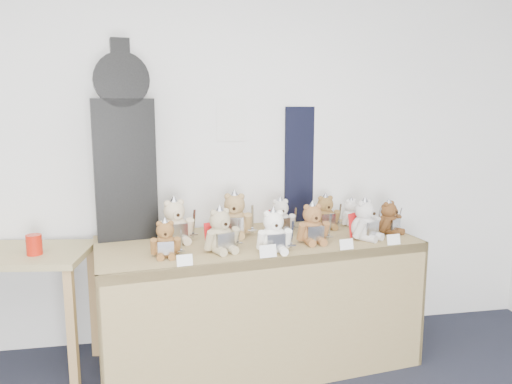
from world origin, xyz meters
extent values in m
plane|color=white|center=(0.00, 2.50, 1.35)|extent=(6.00, 0.00, 6.00)
cube|color=white|center=(0.67, 2.49, 1.59)|extent=(0.21, 0.00, 0.30)
cube|color=olive|center=(0.77, 2.06, 0.81)|extent=(2.10, 1.10, 0.06)
cube|color=olive|center=(0.83, 1.66, 0.42)|extent=(1.99, 0.29, 0.84)
cube|color=olive|center=(-0.21, 1.93, 0.42)|extent=(0.13, 0.83, 0.84)
cube|color=olive|center=(1.76, 2.20, 0.42)|extent=(0.13, 0.83, 0.84)
cube|color=#978751|center=(-0.77, 2.16, 0.79)|extent=(1.04, 0.67, 0.04)
cube|color=#A38046|center=(-0.36, 1.87, 0.38)|extent=(0.06, 0.06, 0.77)
cube|color=#A38046|center=(-0.29, 2.33, 0.38)|extent=(0.06, 0.06, 0.77)
cube|color=black|center=(-0.04, 2.22, 1.28)|extent=(0.39, 0.17, 0.89)
cylinder|color=black|center=(-0.04, 2.22, 1.84)|extent=(0.35, 0.17, 0.33)
cube|color=black|center=(-0.04, 2.22, 1.97)|extent=(0.13, 0.12, 0.22)
cube|color=black|center=(1.37, 2.53, 1.26)|extent=(0.62, 0.13, 0.84)
cylinder|color=red|center=(-0.58, 2.06, 0.87)|extent=(0.09, 0.09, 0.12)
ellipsoid|color=brown|center=(0.19, 1.79, 0.89)|extent=(0.14, 0.12, 0.14)
sphere|color=brown|center=(0.19, 1.79, 0.99)|extent=(0.10, 0.10, 0.10)
cylinder|color=brown|center=(0.19, 1.75, 0.98)|extent=(0.04, 0.02, 0.04)
sphere|color=black|center=(0.19, 1.73, 0.98)|extent=(0.02, 0.02, 0.02)
sphere|color=brown|center=(0.16, 1.79, 1.03)|extent=(0.03, 0.03, 0.03)
sphere|color=brown|center=(0.23, 1.79, 1.03)|extent=(0.03, 0.03, 0.03)
cylinder|color=brown|center=(0.13, 1.77, 0.90)|extent=(0.04, 0.08, 0.10)
cylinder|color=brown|center=(0.26, 1.78, 0.90)|extent=(0.04, 0.08, 0.10)
cylinder|color=brown|center=(0.16, 1.74, 0.86)|extent=(0.04, 0.09, 0.04)
cylinder|color=brown|center=(0.22, 1.74, 0.86)|extent=(0.04, 0.09, 0.04)
cube|color=silver|center=(0.19, 1.74, 0.90)|extent=(0.09, 0.02, 0.08)
cone|color=silver|center=(0.19, 1.79, 1.03)|extent=(0.09, 0.09, 0.07)
cube|color=silver|center=(0.28, 1.77, 0.92)|extent=(0.01, 0.03, 0.15)
cube|color=silver|center=(0.28, 1.77, 0.87)|extent=(0.04, 0.01, 0.01)
ellipsoid|color=tan|center=(0.51, 1.84, 0.91)|extent=(0.21, 0.20, 0.17)
sphere|color=tan|center=(0.51, 1.84, 1.02)|extent=(0.13, 0.13, 0.13)
cylinder|color=tan|center=(0.53, 1.79, 1.01)|extent=(0.06, 0.05, 0.05)
sphere|color=black|center=(0.54, 1.77, 1.01)|extent=(0.02, 0.02, 0.02)
sphere|color=tan|center=(0.47, 1.82, 1.07)|extent=(0.04, 0.04, 0.04)
sphere|color=tan|center=(0.55, 1.85, 1.07)|extent=(0.04, 0.04, 0.04)
cylinder|color=tan|center=(0.44, 1.79, 0.92)|extent=(0.08, 0.10, 0.13)
cylinder|color=tan|center=(0.59, 1.85, 0.92)|extent=(0.08, 0.10, 0.13)
cylinder|color=tan|center=(0.50, 1.77, 0.86)|extent=(0.09, 0.12, 0.05)
cylinder|color=tan|center=(0.57, 1.80, 0.86)|extent=(0.09, 0.12, 0.05)
cube|color=silver|center=(0.53, 1.78, 0.91)|extent=(0.11, 0.06, 0.09)
cone|color=silver|center=(0.51, 1.84, 1.08)|extent=(0.11, 0.11, 0.08)
cube|color=silver|center=(0.62, 1.84, 0.94)|extent=(0.03, 0.04, 0.18)
cube|color=silver|center=(0.62, 1.84, 0.87)|extent=(0.05, 0.03, 0.01)
cube|color=red|center=(0.49, 1.90, 0.92)|extent=(0.14, 0.08, 0.15)
ellipsoid|color=white|center=(0.82, 1.77, 0.91)|extent=(0.17, 0.15, 0.17)
sphere|color=white|center=(0.82, 1.77, 1.02)|extent=(0.12, 0.12, 0.12)
cylinder|color=white|center=(0.82, 1.72, 1.01)|extent=(0.05, 0.03, 0.05)
sphere|color=black|center=(0.82, 1.71, 1.01)|extent=(0.02, 0.02, 0.02)
sphere|color=white|center=(0.78, 1.77, 1.06)|extent=(0.04, 0.04, 0.04)
sphere|color=white|center=(0.86, 1.78, 1.06)|extent=(0.04, 0.04, 0.04)
cylinder|color=white|center=(0.74, 1.75, 0.91)|extent=(0.05, 0.09, 0.12)
cylinder|color=white|center=(0.90, 1.76, 0.91)|extent=(0.05, 0.09, 0.12)
cylinder|color=white|center=(0.78, 1.72, 0.86)|extent=(0.05, 0.11, 0.05)
cylinder|color=white|center=(0.86, 1.72, 0.86)|extent=(0.05, 0.11, 0.05)
cube|color=silver|center=(0.82, 1.71, 0.91)|extent=(0.11, 0.02, 0.09)
cone|color=silver|center=(0.82, 1.77, 1.07)|extent=(0.10, 0.10, 0.08)
cube|color=silver|center=(0.92, 1.75, 0.94)|extent=(0.02, 0.04, 0.17)
cube|color=silver|center=(0.92, 1.75, 0.87)|extent=(0.05, 0.01, 0.01)
ellipsoid|color=#8F5E36|center=(1.10, 1.92, 0.91)|extent=(0.17, 0.15, 0.16)
sphere|color=#8F5E36|center=(1.10, 1.92, 1.02)|extent=(0.12, 0.12, 0.12)
cylinder|color=#8F5E36|center=(1.10, 1.87, 1.01)|extent=(0.05, 0.03, 0.05)
sphere|color=black|center=(1.10, 1.85, 1.01)|extent=(0.02, 0.02, 0.02)
sphere|color=#8F5E36|center=(1.06, 1.92, 1.06)|extent=(0.04, 0.04, 0.04)
sphere|color=#8F5E36|center=(1.14, 1.92, 1.06)|extent=(0.04, 0.04, 0.04)
cylinder|color=#8F5E36|center=(1.02, 1.89, 0.91)|extent=(0.05, 0.09, 0.12)
cylinder|color=#8F5E36|center=(1.18, 1.90, 0.91)|extent=(0.05, 0.09, 0.12)
cylinder|color=#8F5E36|center=(1.07, 1.86, 0.86)|extent=(0.06, 0.11, 0.05)
cylinder|color=#8F5E36|center=(1.14, 1.87, 0.86)|extent=(0.06, 0.11, 0.05)
cube|color=silver|center=(1.10, 1.86, 0.91)|extent=(0.11, 0.02, 0.09)
cone|color=silver|center=(1.10, 1.92, 1.07)|extent=(0.10, 0.10, 0.08)
cube|color=silver|center=(1.20, 1.89, 0.94)|extent=(0.02, 0.04, 0.17)
cube|color=silver|center=(1.20, 1.89, 0.87)|extent=(0.05, 0.01, 0.01)
ellipsoid|color=silver|center=(1.45, 1.94, 0.91)|extent=(0.22, 0.22, 0.17)
sphere|color=silver|center=(1.45, 1.94, 1.02)|extent=(0.13, 0.13, 0.13)
cylinder|color=silver|center=(1.48, 1.90, 1.01)|extent=(0.06, 0.05, 0.05)
sphere|color=black|center=(1.49, 1.88, 1.01)|extent=(0.02, 0.02, 0.02)
sphere|color=silver|center=(1.42, 1.92, 1.07)|extent=(0.04, 0.04, 0.04)
sphere|color=silver|center=(1.49, 1.96, 1.07)|extent=(0.04, 0.04, 0.04)
cylinder|color=silver|center=(1.40, 1.88, 0.92)|extent=(0.09, 0.10, 0.13)
cylinder|color=silver|center=(1.53, 1.97, 0.92)|extent=(0.09, 0.10, 0.13)
cylinder|color=silver|center=(1.45, 1.87, 0.86)|extent=(0.10, 0.12, 0.05)
cylinder|color=silver|center=(1.52, 1.91, 0.86)|extent=(0.10, 0.12, 0.05)
cube|color=silver|center=(1.49, 1.89, 0.91)|extent=(0.10, 0.08, 0.09)
cone|color=silver|center=(1.45, 1.94, 1.08)|extent=(0.11, 0.11, 0.08)
cube|color=silver|center=(1.56, 1.97, 0.94)|extent=(0.03, 0.04, 0.18)
cube|color=silver|center=(1.56, 1.97, 0.87)|extent=(0.05, 0.03, 0.01)
cube|color=red|center=(1.42, 1.99, 0.92)|extent=(0.13, 0.10, 0.15)
ellipsoid|color=brown|center=(1.67, 2.04, 0.90)|extent=(0.19, 0.19, 0.15)
sphere|color=brown|center=(1.67, 2.04, 1.00)|extent=(0.11, 0.11, 0.11)
cylinder|color=brown|center=(1.69, 2.00, 0.99)|extent=(0.05, 0.05, 0.05)
sphere|color=black|center=(1.70, 1.99, 0.99)|extent=(0.02, 0.02, 0.02)
sphere|color=brown|center=(1.64, 2.02, 1.04)|extent=(0.03, 0.03, 0.03)
sphere|color=brown|center=(1.70, 2.06, 1.04)|extent=(0.03, 0.03, 0.03)
cylinder|color=brown|center=(1.62, 1.99, 0.91)|extent=(0.08, 0.09, 0.11)
cylinder|color=brown|center=(1.73, 2.07, 0.91)|extent=(0.08, 0.09, 0.11)
cylinder|color=brown|center=(1.67, 1.98, 0.86)|extent=(0.09, 0.10, 0.04)
cylinder|color=brown|center=(1.72, 2.02, 0.86)|extent=(0.09, 0.10, 0.04)
cube|color=silver|center=(1.70, 1.99, 0.90)|extent=(0.09, 0.07, 0.08)
cone|color=silver|center=(1.67, 2.04, 1.04)|extent=(0.09, 0.09, 0.07)
cube|color=silver|center=(1.76, 2.07, 0.93)|extent=(0.03, 0.04, 0.15)
cube|color=silver|center=(1.76, 2.07, 0.87)|extent=(0.04, 0.03, 0.01)
ellipsoid|color=beige|center=(0.25, 2.09, 0.91)|extent=(0.22, 0.20, 0.18)
sphere|color=beige|center=(0.25, 2.09, 1.03)|extent=(0.13, 0.13, 0.13)
cylinder|color=beige|center=(0.27, 2.03, 1.02)|extent=(0.06, 0.04, 0.06)
sphere|color=black|center=(0.27, 2.01, 1.02)|extent=(0.02, 0.02, 0.02)
sphere|color=beige|center=(0.21, 2.07, 1.09)|extent=(0.04, 0.04, 0.04)
sphere|color=beige|center=(0.29, 2.10, 1.09)|extent=(0.04, 0.04, 0.04)
cylinder|color=beige|center=(0.18, 2.04, 0.92)|extent=(0.08, 0.11, 0.14)
cylinder|color=beige|center=(0.34, 2.09, 0.92)|extent=(0.08, 0.11, 0.14)
cylinder|color=beige|center=(0.23, 2.01, 0.86)|extent=(0.09, 0.13, 0.05)
cylinder|color=beige|center=(0.31, 2.04, 0.86)|extent=(0.09, 0.13, 0.05)
cube|color=silver|center=(0.27, 2.02, 0.92)|extent=(0.12, 0.05, 0.10)
cone|color=silver|center=(0.25, 2.09, 1.09)|extent=(0.11, 0.11, 0.09)
cube|color=silver|center=(0.37, 2.08, 0.95)|extent=(0.03, 0.05, 0.19)
cube|color=silver|center=(0.37, 2.08, 0.88)|extent=(0.05, 0.02, 0.01)
ellipsoid|color=#A38151|center=(0.65, 2.18, 0.92)|extent=(0.21, 0.19, 0.19)
sphere|color=#A38151|center=(0.65, 2.18, 1.04)|extent=(0.14, 0.14, 0.14)
cylinder|color=#A38151|center=(0.64, 2.13, 1.03)|extent=(0.06, 0.04, 0.06)
sphere|color=black|center=(0.63, 2.11, 1.03)|extent=(0.02, 0.02, 0.02)
sphere|color=#A38151|center=(0.60, 2.19, 1.10)|extent=(0.04, 0.04, 0.04)
sphere|color=#A38151|center=(0.69, 2.18, 1.10)|extent=(0.04, 0.04, 0.04)
cylinder|color=#A38151|center=(0.55, 2.18, 0.93)|extent=(0.07, 0.11, 0.14)
cylinder|color=#A38151|center=(0.73, 2.14, 0.93)|extent=(0.07, 0.11, 0.14)
cylinder|color=#A38151|center=(0.59, 2.13, 0.86)|extent=(0.08, 0.13, 0.06)
cylinder|color=#A38151|center=(0.68, 2.11, 0.86)|extent=(0.08, 0.13, 0.06)
cube|color=silver|center=(0.63, 2.11, 0.92)|extent=(0.12, 0.04, 0.10)
cone|color=silver|center=(0.65, 2.18, 1.10)|extent=(0.12, 0.12, 0.09)
cube|color=silver|center=(0.76, 2.13, 0.95)|extent=(0.02, 0.05, 0.20)
cube|color=silver|center=(0.76, 2.13, 0.88)|extent=(0.06, 0.02, 0.01)
ellipsoid|color=silver|center=(0.96, 2.20, 0.90)|extent=(0.16, 0.14, 0.15)
sphere|color=silver|center=(0.96, 2.20, 1.00)|extent=(0.11, 0.11, 0.11)
cylinder|color=silver|center=(0.96, 2.15, 1.00)|extent=(0.05, 0.03, 0.05)
sphere|color=black|center=(0.96, 2.13, 1.00)|extent=(0.02, 0.02, 0.02)
sphere|color=silver|center=(0.92, 2.20, 1.05)|extent=(0.04, 0.04, 0.04)
sphere|color=silver|center=(0.99, 2.20, 1.05)|extent=(0.04, 0.04, 0.04)
cylinder|color=silver|center=(0.89, 2.17, 0.91)|extent=(0.05, 0.09, 0.12)
cylinder|color=silver|center=(1.03, 2.19, 0.91)|extent=(0.05, 0.09, 0.12)
cylinder|color=silver|center=(0.93, 2.14, 0.86)|extent=(0.05, 0.10, 0.05)
cylinder|color=silver|center=(1.00, 2.15, 0.86)|extent=(0.05, 0.10, 0.05)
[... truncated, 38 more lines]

